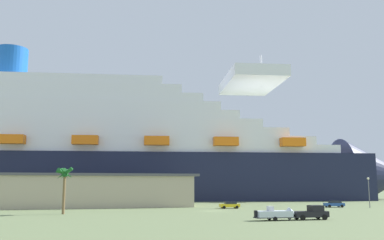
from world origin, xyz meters
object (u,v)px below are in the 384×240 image
(palm_tree, at_px, (65,176))
(street_lamp, at_px, (369,188))
(parked_car_blue_suv, at_px, (334,204))
(small_boat_on_trailer, at_px, (278,214))
(cruise_ship, at_px, (85,152))
(pickup_truck, at_px, (311,213))
(parked_car_yellow_taxi, at_px, (230,205))

(palm_tree, distance_m, street_lamp, 68.69)
(parked_car_blue_suv, bearing_deg, small_boat_on_trailer, -130.28)
(small_boat_on_trailer, relative_size, street_lamp, 1.08)
(cruise_ship, relative_size, pickup_truck, 40.34)
(pickup_truck, xyz_separation_m, parked_car_blue_suv, (22.20, 32.52, -0.21))
(street_lamp, distance_m, parked_car_yellow_taxi, 33.24)
(cruise_ship, bearing_deg, parked_car_yellow_taxi, -58.18)
(cruise_ship, distance_m, palm_tree, 70.36)
(palm_tree, bearing_deg, parked_car_blue_suv, 11.18)
(pickup_truck, relative_size, parked_car_yellow_taxi, 1.25)
(parked_car_blue_suv, relative_size, parked_car_yellow_taxi, 1.05)
(cruise_ship, xyz_separation_m, parked_car_blue_suv, (61.73, -57.51, -15.96))
(palm_tree, relative_size, parked_car_blue_suv, 1.80)
(cruise_ship, relative_size, palm_tree, 26.49)
(street_lamp, height_order, parked_car_blue_suv, street_lamp)
(cruise_ship, distance_m, small_boat_on_trailer, 97.81)
(small_boat_on_trailer, height_order, parked_car_yellow_taxi, small_boat_on_trailer)
(small_boat_on_trailer, bearing_deg, pickup_truck, 3.47)
(palm_tree, bearing_deg, small_boat_on_trailer, -31.65)
(cruise_ship, bearing_deg, parked_car_blue_suv, -42.97)
(pickup_truck, bearing_deg, small_boat_on_trailer, -176.53)
(parked_car_blue_suv, bearing_deg, parked_car_yellow_taxi, -179.95)
(cruise_ship, distance_m, parked_car_yellow_taxi, 69.57)
(street_lamp, bearing_deg, cruise_ship, 138.02)
(palm_tree, relative_size, street_lamp, 1.22)
(parked_car_yellow_taxi, bearing_deg, palm_tree, -161.10)
(cruise_ship, relative_size, street_lamp, 32.37)
(pickup_truck, relative_size, parked_car_blue_suv, 1.18)
(cruise_ship, distance_m, parked_car_blue_suv, 85.87)
(cruise_ship, height_order, parked_car_yellow_taxi, cruise_ship)
(cruise_ship, height_order, parked_car_blue_suv, cruise_ship)
(small_boat_on_trailer, xyz_separation_m, palm_tree, (-33.60, 20.71, 5.96))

